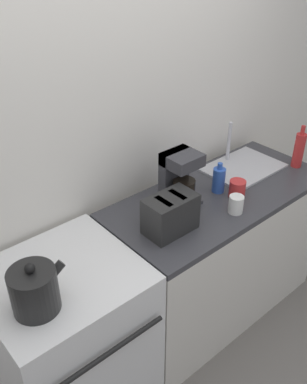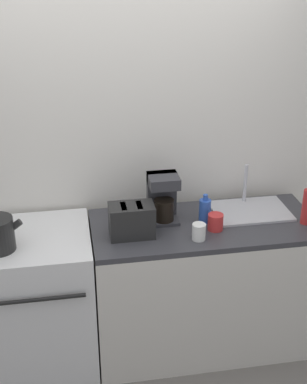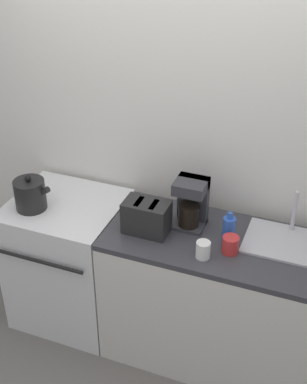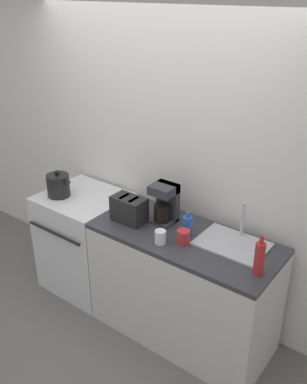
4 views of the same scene
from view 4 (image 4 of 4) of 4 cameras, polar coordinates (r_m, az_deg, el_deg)
The scene contains 12 objects.
ground_plane at distance 3.82m, azimuth -5.79°, elevation -17.45°, with size 12.00×12.00×0.00m, color slate.
wall_back at distance 3.59m, azimuth 1.01°, elevation 4.36°, with size 8.00×0.05×2.60m.
stove at distance 4.04m, azimuth -8.99°, elevation -6.36°, with size 0.72×0.70×0.94m.
counter_block at distance 3.47m, azimuth 3.96°, elevation -12.46°, with size 1.44×0.64×0.94m.
kettle at distance 3.83m, azimuth -12.56°, elevation 0.89°, with size 0.25×0.20×0.24m.
toaster at distance 3.34m, azimuth -3.27°, elevation -2.30°, with size 0.27×0.16×0.20m.
coffee_maker at distance 3.31m, azimuth 1.53°, elevation -1.39°, with size 0.19×0.18×0.31m.
sink_tray at distance 3.14m, azimuth 10.51°, elevation -6.64°, with size 0.49×0.36×0.28m.
bottle_red at distance 2.82m, azimuth 13.92°, elevation -8.57°, with size 0.07×0.07×0.29m.
bottle_blue at distance 3.17m, azimuth 4.52°, elevation -4.47°, with size 0.07×0.07×0.19m.
cup_white at distance 3.08m, azimuth 0.92°, elevation -6.01°, with size 0.08×0.08×0.10m.
cup_red at distance 3.09m, azimuth 3.99°, elevation -5.97°, with size 0.10×0.10×0.10m.
Camera 4 is at (1.96, -1.98, 2.62)m, focal length 40.00 mm.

